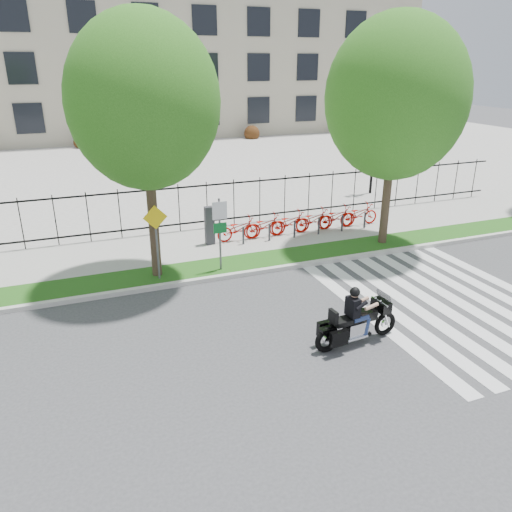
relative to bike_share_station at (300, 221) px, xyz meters
name	(u,v)px	position (x,y,z in m)	size (l,w,h in m)	color
ground	(303,331)	(-3.39, -7.20, -0.63)	(120.00, 120.00, 0.00)	#3B3B3E
curb	(249,273)	(-3.39, -3.10, -0.56)	(60.00, 0.20, 0.15)	beige
grass_verge	(241,264)	(-3.39, -2.25, -0.56)	(60.00, 1.50, 0.15)	#1A5615
sidewalk	(220,242)	(-3.39, 0.25, -0.56)	(60.00, 3.50, 0.15)	gray
plaza	(146,164)	(-3.39, 17.80, -0.58)	(80.00, 34.00, 0.10)	gray
crosswalk_stripes	(446,302)	(1.43, -7.20, -0.62)	(5.70, 8.00, 0.01)	silver
iron_fence	(207,205)	(-3.39, 2.00, 0.52)	(30.00, 0.06, 2.00)	black
office_building	(103,27)	(-3.39, 37.72, 9.34)	(60.00, 21.90, 20.15)	#AAA389
lamp_post_right	(375,135)	(6.61, 4.80, 2.58)	(1.06, 0.70, 4.25)	black
street_tree_1	(144,102)	(-6.37, -2.25, 5.05)	(4.54, 4.54, 8.16)	#36291D
street_tree_2	(396,98)	(2.53, -2.25, 4.96)	(5.08, 5.08, 8.37)	#36291D
bike_share_station	(300,221)	(0.00, 0.00, 0.00)	(7.78, 0.86, 1.50)	#2D2D33
sign_pole_regulatory	(220,225)	(-4.25, -2.62, 1.11)	(0.50, 0.09, 2.50)	#59595B
sign_pole_warning	(156,233)	(-6.37, -2.62, 1.11)	(0.78, 0.09, 2.49)	#59595B
motorcycle_rider	(357,321)	(-2.38, -8.22, 0.01)	(2.51, 0.79, 1.94)	black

